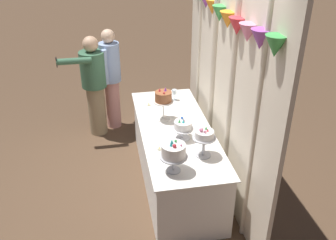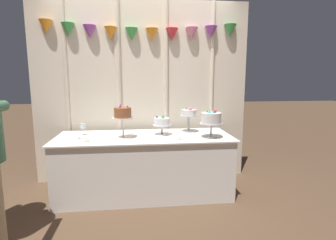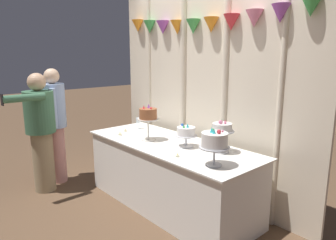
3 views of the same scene
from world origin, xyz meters
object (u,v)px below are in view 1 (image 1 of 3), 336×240
object	(u,v)px
tealight_near_left	(149,105)
guest_man_dark_suit	(94,83)
cake_table	(175,155)
tealight_near_right	(159,149)
cake_display_rightmost	(174,152)
cake_display_midright	(204,137)
cake_display_leftmost	(163,98)
cake_display_midleft	(183,126)
tealight_far_left	(159,100)
guest_man_pink_jacket	(111,75)
wine_glass	(174,92)

from	to	relation	value
tealight_near_left	guest_man_dark_suit	bearing A→B (deg)	-136.29
cake_table	tealight_near_right	world-z (taller)	tealight_near_right
cake_table	cake_display_rightmost	distance (m)	0.99
cake_table	cake_display_midright	distance (m)	0.85
cake_display_midright	tealight_near_left	size ratio (longest dim) A/B	7.34
cake_display_leftmost	cake_display_rightmost	distance (m)	1.03
tealight_near_left	tealight_near_right	bearing A→B (deg)	-1.62
cake_table	cake_display_rightmost	world-z (taller)	cake_display_rightmost
cake_table	cake_display_midleft	xyz separation A→B (m)	(0.22, 0.04, 0.52)
cake_display_leftmost	tealight_near_right	distance (m)	0.71
cake_display_midright	guest_man_dark_suit	world-z (taller)	guest_man_dark_suit
cake_display_rightmost	cake_table	bearing A→B (deg)	167.22
tealight_far_left	tealight_near_left	distance (m)	0.19
guest_man_pink_jacket	guest_man_dark_suit	distance (m)	0.30
guest_man_pink_jacket	guest_man_dark_suit	xyz separation A→B (m)	(0.16, -0.25, -0.04)
tealight_far_left	cake_display_midleft	bearing A→B (deg)	6.51
wine_glass	cake_display_leftmost	bearing A→B (deg)	-24.61
tealight_near_left	guest_man_pink_jacket	world-z (taller)	guest_man_pink_jacket
cake_display_midleft	tealight_far_left	distance (m)	0.98
cake_display_rightmost	tealight_far_left	world-z (taller)	cake_display_rightmost
cake_table	tealight_near_left	xyz separation A→B (m)	(-0.64, -0.22, 0.38)
wine_glass	guest_man_pink_jacket	xyz separation A→B (m)	(-0.76, -0.79, -0.01)
cake_table	tealight_near_right	distance (m)	0.60
tealight_far_left	guest_man_pink_jacket	distance (m)	0.96
cake_display_midright	tealight_near_right	bearing A→B (deg)	-113.55
wine_glass	guest_man_dark_suit	xyz separation A→B (m)	(-0.61, -1.04, -0.05)
cake_display_leftmost	tealight_near_left	size ratio (longest dim) A/B	9.05
tealight_near_left	guest_man_dark_suit	xyz separation A→B (m)	(-0.72, -0.68, 0.05)
cake_table	cake_display_midright	size ratio (longest dim) A/B	6.36
cake_display_leftmost	tealight_near_right	xyz separation A→B (m)	(0.64, -0.15, -0.27)
cake_display_rightmost	guest_man_pink_jacket	distance (m)	2.34
cake_table	cake_display_leftmost	size ratio (longest dim) A/B	5.16
cake_display_rightmost	tealight_far_left	size ratio (longest dim) A/B	8.97
cake_display_midleft	guest_man_dark_suit	bearing A→B (deg)	-149.05
tealight_far_left	guest_man_pink_jacket	world-z (taller)	guest_man_pink_jacket
tealight_near_right	guest_man_dark_suit	size ratio (longest dim) A/B	0.03
wine_glass	tealight_near_left	world-z (taller)	wine_glass
cake_table	cake_display_leftmost	world-z (taller)	cake_display_leftmost
guest_man_dark_suit	cake_display_rightmost	bearing A→B (deg)	18.92
cake_display_midright	wine_glass	world-z (taller)	cake_display_midright
cake_table	guest_man_pink_jacket	size ratio (longest dim) A/B	1.40
cake_table	cake_display_midright	world-z (taller)	cake_display_midright
cake_display_midleft	tealight_far_left	bearing A→B (deg)	-173.49
tealight_near_right	guest_man_pink_jacket	world-z (taller)	guest_man_pink_jacket
cake_display_leftmost	guest_man_dark_suit	world-z (taller)	guest_man_dark_suit
wine_glass	tealight_near_right	bearing A→B (deg)	-18.55
cake_display_midright	wine_glass	xyz separation A→B (m)	(-1.33, -0.04, -0.12)
cake_display_leftmost	tealight_near_left	bearing A→B (deg)	-162.41
wine_glass	cake_display_midleft	bearing A→B (deg)	-5.60
cake_display_leftmost	tealight_near_left	distance (m)	0.49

